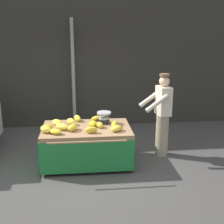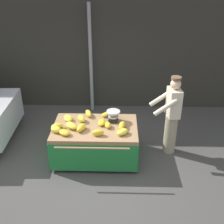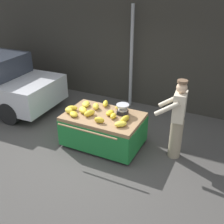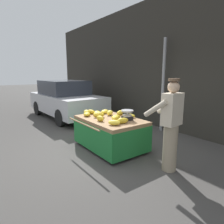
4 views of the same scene
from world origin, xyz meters
The scene contains 20 objects.
ground_plane centered at (0.00, 0.00, 0.00)m, with size 60.00×60.00×0.00m, color #423F3D.
back_wall centered at (0.00, 3.04, 2.10)m, with size 16.00×0.24×4.21m, color #2D2B26.
street_pole centered at (-0.17, 2.68, 1.42)m, with size 0.09×0.09×2.84m, color gray.
banana_cart centered at (0.10, 0.49, 0.54)m, with size 1.71×1.30×0.74m.
weighing_scale centered at (0.46, 0.72, 0.86)m, with size 0.28×0.28×0.23m.
banana_bunch_0 centered at (0.65, 0.20, 0.79)m, with size 0.15×0.25×0.11m, color yellow.
banana_bunch_1 centered at (0.18, 0.15, 0.80)m, with size 0.11×0.22×0.13m, color gold.
banana_bunch_2 centered at (0.64, 0.43, 0.80)m, with size 0.12×0.27×0.12m, color gold.
banana_bunch_3 centered at (0.36, 0.46, 0.79)m, with size 0.12×0.21×0.10m, color gold.
banana_bunch_4 centered at (-0.45, 0.17, 0.79)m, with size 0.17×0.24×0.10m, color gold.
banana_bunch_5 centered at (-0.64, 0.25, 0.80)m, with size 0.15×0.21×0.12m, color yellow.
banana_bunch_6 centered at (-0.48, 0.72, 0.79)m, with size 0.17×0.27×0.10m, color yellow.
banana_bunch_7 centered at (0.32, 0.92, 0.79)m, with size 0.13×0.25×0.10m, color yellow.
banana_bunch_8 centered at (-0.37, 0.41, 0.80)m, with size 0.16×0.28×0.12m, color yellow.
banana_bunch_9 centered at (-0.15, 0.33, 0.80)m, with size 0.14×0.28×0.13m, color gold.
banana_bunch_10 centered at (-0.64, 0.39, 0.80)m, with size 0.13×0.24×0.12m, color gold.
banana_bunch_11 centered at (-0.07, 0.93, 0.80)m, with size 0.11×0.27×0.12m, color yellow.
banana_bunch_12 centered at (-0.20, 0.69, 0.80)m, with size 0.14×0.23×0.13m, color yellow.
banana_bunch_13 centered at (0.23, 0.56, 0.79)m, with size 0.14×0.23×0.10m, color gold.
vendor_person centered at (1.65, 0.74, 0.87)m, with size 0.61×0.56×1.71m.
Camera 1 is at (0.02, -5.04, 2.57)m, focal length 48.39 mm.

